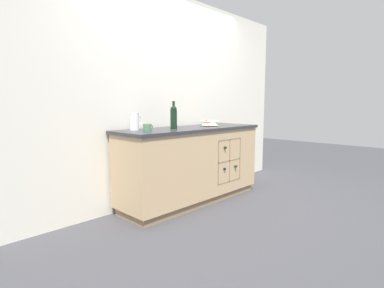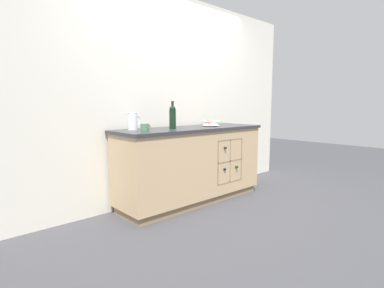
{
  "view_description": "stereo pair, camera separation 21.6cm",
  "coord_description": "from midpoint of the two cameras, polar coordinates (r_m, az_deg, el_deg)",
  "views": [
    {
      "loc": [
        -2.59,
        -2.52,
        1.19
      ],
      "look_at": [
        0.0,
        0.0,
        0.72
      ],
      "focal_mm": 28.0,
      "sensor_mm": 36.0,
      "label": 1
    },
    {
      "loc": [
        -2.44,
        -2.67,
        1.19
      ],
      "look_at": [
        0.0,
        0.0,
        0.72
      ],
      "focal_mm": 28.0,
      "sensor_mm": 36.0,
      "label": 2
    }
  ],
  "objects": [
    {
      "name": "fruit_bowl",
      "position": [
        3.87,
        1.81,
        4.09
      ],
      "size": [
        0.25,
        0.25,
        0.07
      ],
      "color": "silver",
      "rests_on": "kitchen_island"
    },
    {
      "name": "white_pitcher",
      "position": [
        3.28,
        -12.79,
        4.27
      ],
      "size": [
        0.16,
        0.11,
        0.19
      ],
      "color": "white",
      "rests_on": "kitchen_island"
    },
    {
      "name": "ground_plane",
      "position": [
        3.8,
        -1.65,
        -10.8
      ],
      "size": [
        14.0,
        14.0,
        0.0
      ],
      "primitive_type": "plane",
      "color": "#424247"
    },
    {
      "name": "back_wall",
      "position": [
        3.87,
        -5.44,
        8.67
      ],
      "size": [
        4.4,
        0.06,
        2.55
      ],
      "primitive_type": "cube",
      "color": "silver",
      "rests_on": "ground_plane"
    },
    {
      "name": "standing_wine_bottle",
      "position": [
        3.4,
        -5.34,
        5.23
      ],
      "size": [
        0.08,
        0.08,
        0.31
      ],
      "color": "black",
      "rests_on": "kitchen_island"
    },
    {
      "name": "ceramic_mug",
      "position": [
        3.13,
        -10.45,
        3.1
      ],
      "size": [
        0.12,
        0.08,
        0.08
      ],
      "color": "#4C7A56",
      "rests_on": "kitchen_island"
    },
    {
      "name": "kitchen_island",
      "position": [
        3.68,
        -1.62,
        -3.87
      ],
      "size": [
        1.96,
        0.62,
        0.92
      ],
      "color": "#8B7354",
      "rests_on": "ground_plane"
    }
  ]
}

